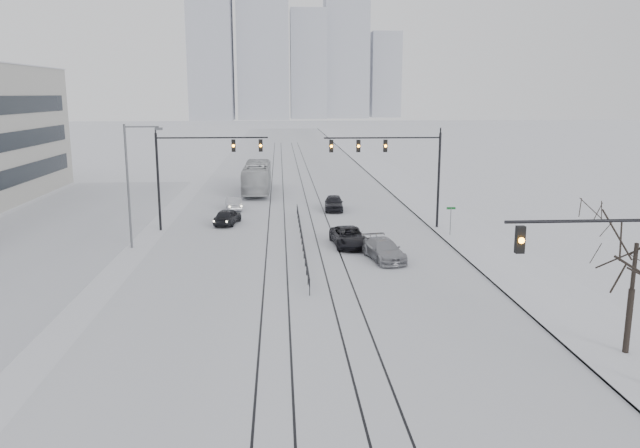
{
  "coord_description": "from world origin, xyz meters",
  "views": [
    {
      "loc": [
        -1.59,
        -15.26,
        11.07
      ],
      "look_at": [
        0.86,
        22.33,
        3.2
      ],
      "focal_mm": 35.0,
      "sensor_mm": 36.0,
      "label": 1
    }
  ],
  "objects_px": {
    "traffic_mast_near": "(618,275)",
    "sedan_sb_outer": "(234,203)",
    "sedan_nb_right": "(384,250)",
    "sedan_nb_far": "(334,203)",
    "bare_tree": "(636,255)",
    "box_truck": "(257,178)",
    "sedan_sb_inner": "(227,217)",
    "sedan_nb_front": "(349,237)"
  },
  "relations": [
    {
      "from": "sedan_nb_front",
      "to": "sedan_nb_far",
      "type": "relative_size",
      "value": 1.16
    },
    {
      "from": "sedan_sb_inner",
      "to": "box_truck",
      "type": "height_order",
      "value": "box_truck"
    },
    {
      "from": "bare_tree",
      "to": "box_truck",
      "type": "bearing_deg",
      "value": 110.4
    },
    {
      "from": "sedan_sb_inner",
      "to": "box_truck",
      "type": "bearing_deg",
      "value": -84.44
    },
    {
      "from": "sedan_nb_right",
      "to": "sedan_nb_far",
      "type": "bearing_deg",
      "value": 84.91
    },
    {
      "from": "bare_tree",
      "to": "sedan_sb_inner",
      "type": "bearing_deg",
      "value": 123.77
    },
    {
      "from": "bare_tree",
      "to": "sedan_nb_right",
      "type": "bearing_deg",
      "value": 115.5
    },
    {
      "from": "sedan_nb_far",
      "to": "box_truck",
      "type": "distance_m",
      "value": 14.15
    },
    {
      "from": "sedan_sb_outer",
      "to": "sedan_nb_far",
      "type": "relative_size",
      "value": 0.89
    },
    {
      "from": "sedan_sb_outer",
      "to": "sedan_nb_right",
      "type": "bearing_deg",
      "value": 111.33
    },
    {
      "from": "sedan_nb_right",
      "to": "box_truck",
      "type": "relative_size",
      "value": 0.4
    },
    {
      "from": "traffic_mast_near",
      "to": "sedan_nb_right",
      "type": "height_order",
      "value": "traffic_mast_near"
    },
    {
      "from": "sedan_sb_outer",
      "to": "box_truck",
      "type": "xyz_separation_m",
      "value": [
        1.94,
        10.79,
        1.07
      ]
    },
    {
      "from": "traffic_mast_near",
      "to": "sedan_nb_far",
      "type": "bearing_deg",
      "value": 100.72
    },
    {
      "from": "sedan_sb_outer",
      "to": "sedan_nb_front",
      "type": "xyz_separation_m",
      "value": [
        9.58,
        -15.46,
        0.06
      ]
    },
    {
      "from": "bare_tree",
      "to": "sedan_sb_outer",
      "type": "bearing_deg",
      "value": 118.26
    },
    {
      "from": "traffic_mast_near",
      "to": "box_truck",
      "type": "relative_size",
      "value": 0.57
    },
    {
      "from": "sedan_sb_outer",
      "to": "box_truck",
      "type": "distance_m",
      "value": 11.01
    },
    {
      "from": "box_truck",
      "to": "sedan_sb_inner",
      "type": "bearing_deg",
      "value": 84.31
    },
    {
      "from": "sedan_sb_outer",
      "to": "sedan_nb_far",
      "type": "height_order",
      "value": "sedan_nb_far"
    },
    {
      "from": "bare_tree",
      "to": "sedan_nb_front",
      "type": "height_order",
      "value": "bare_tree"
    },
    {
      "from": "traffic_mast_near",
      "to": "sedan_sb_inner",
      "type": "xyz_separation_m",
      "value": [
        -16.92,
        31.91,
        -3.87
      ]
    },
    {
      "from": "bare_tree",
      "to": "sedan_nb_far",
      "type": "height_order",
      "value": "bare_tree"
    },
    {
      "from": "sedan_sb_inner",
      "to": "sedan_nb_front",
      "type": "xyz_separation_m",
      "value": [
        9.61,
        -8.47,
        -0.0
      ]
    },
    {
      "from": "sedan_nb_far",
      "to": "box_truck",
      "type": "bearing_deg",
      "value": 127.29
    },
    {
      "from": "sedan_nb_front",
      "to": "sedan_nb_right",
      "type": "height_order",
      "value": "sedan_nb_right"
    },
    {
      "from": "sedan_sb_outer",
      "to": "sedan_nb_right",
      "type": "distance_m",
      "value": 22.68
    },
    {
      "from": "traffic_mast_near",
      "to": "sedan_sb_outer",
      "type": "relative_size",
      "value": 1.82
    },
    {
      "from": "sedan_sb_inner",
      "to": "sedan_nb_right",
      "type": "distance_m",
      "value": 17.04
    },
    {
      "from": "sedan_sb_inner",
      "to": "sedan_sb_outer",
      "type": "bearing_deg",
      "value": -78.38
    },
    {
      "from": "traffic_mast_near",
      "to": "sedan_nb_front",
      "type": "distance_m",
      "value": 24.86
    },
    {
      "from": "bare_tree",
      "to": "traffic_mast_near",
      "type": "bearing_deg",
      "value": -128.76
    },
    {
      "from": "sedan_nb_far",
      "to": "bare_tree",
      "type": "bearing_deg",
      "value": -70.77
    },
    {
      "from": "traffic_mast_near",
      "to": "sedan_sb_outer",
      "type": "bearing_deg",
      "value": 113.47
    },
    {
      "from": "sedan_sb_inner",
      "to": "sedan_sb_outer",
      "type": "relative_size",
      "value": 1.06
    },
    {
      "from": "sedan_sb_outer",
      "to": "sedan_nb_far",
      "type": "bearing_deg",
      "value": 164.98
    },
    {
      "from": "sedan_sb_inner",
      "to": "sedan_sb_outer",
      "type": "height_order",
      "value": "sedan_sb_inner"
    },
    {
      "from": "sedan_sb_inner",
      "to": "traffic_mast_near",
      "type": "bearing_deg",
      "value": 129.8
    },
    {
      "from": "sedan_nb_right",
      "to": "sedan_nb_far",
      "type": "relative_size",
      "value": 1.12
    },
    {
      "from": "sedan_sb_inner",
      "to": "sedan_nb_right",
      "type": "bearing_deg",
      "value": 144.43
    },
    {
      "from": "sedan_nb_right",
      "to": "traffic_mast_near",
      "type": "bearing_deg",
      "value": -85.02
    },
    {
      "from": "sedan_nb_far",
      "to": "box_truck",
      "type": "xyz_separation_m",
      "value": [
        -7.78,
        11.79,
        0.97
      ]
    }
  ]
}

